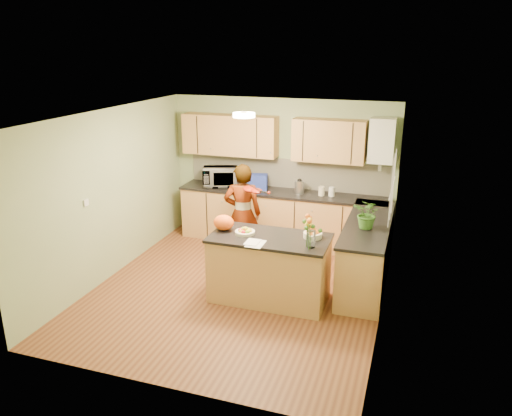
% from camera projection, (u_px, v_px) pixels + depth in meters
% --- Properties ---
extents(floor, '(4.50, 4.50, 0.00)m').
position_uv_depth(floor, '(238.00, 290.00, 7.18)').
color(floor, '#5C2F1A').
rests_on(floor, ground).
extents(ceiling, '(4.00, 4.50, 0.02)m').
position_uv_depth(ceiling, '(236.00, 115.00, 6.40)').
color(ceiling, white).
rests_on(ceiling, wall_back).
extents(wall_back, '(4.00, 0.02, 2.50)m').
position_uv_depth(wall_back, '(281.00, 170.00, 8.82)').
color(wall_back, gray).
rests_on(wall_back, floor).
extents(wall_front, '(4.00, 0.02, 2.50)m').
position_uv_depth(wall_front, '(155.00, 277.00, 4.76)').
color(wall_front, gray).
rests_on(wall_front, floor).
extents(wall_left, '(0.02, 4.50, 2.50)m').
position_uv_depth(wall_left, '(111.00, 194.00, 7.38)').
color(wall_left, gray).
rests_on(wall_left, floor).
extents(wall_right, '(0.02, 4.50, 2.50)m').
position_uv_depth(wall_right, '(388.00, 223.00, 6.19)').
color(wall_right, gray).
rests_on(wall_right, floor).
extents(back_counter, '(3.64, 0.62, 0.94)m').
position_uv_depth(back_counter, '(282.00, 217.00, 8.76)').
color(back_counter, '#B48748').
rests_on(back_counter, floor).
extents(right_counter, '(0.62, 2.24, 0.94)m').
position_uv_depth(right_counter, '(367.00, 252.00, 7.29)').
color(right_counter, '#B48748').
rests_on(right_counter, floor).
extents(splashback, '(3.60, 0.02, 0.52)m').
position_uv_depth(splashback, '(287.00, 173.00, 8.79)').
color(splashback, beige).
rests_on(splashback, back_counter).
extents(upper_cabinets, '(3.20, 0.34, 0.70)m').
position_uv_depth(upper_cabinets, '(269.00, 137.00, 8.53)').
color(upper_cabinets, '#B48748').
rests_on(upper_cabinets, wall_back).
extents(boiler, '(0.40, 0.30, 0.86)m').
position_uv_depth(boiler, '(382.00, 141.00, 7.96)').
color(boiler, white).
rests_on(boiler, wall_back).
extents(window_right, '(0.01, 1.30, 1.05)m').
position_uv_depth(window_right, '(393.00, 187.00, 6.64)').
color(window_right, white).
rests_on(window_right, wall_right).
extents(light_switch, '(0.02, 0.09, 0.09)m').
position_uv_depth(light_switch, '(86.00, 203.00, 6.82)').
color(light_switch, white).
rests_on(light_switch, wall_left).
extents(ceiling_lamp, '(0.30, 0.30, 0.07)m').
position_uv_depth(ceiling_lamp, '(244.00, 115.00, 6.68)').
color(ceiling_lamp, '#FFEABF').
rests_on(ceiling_lamp, ceiling).
extents(peninsula_island, '(1.60, 0.82, 0.92)m').
position_uv_depth(peninsula_island, '(269.00, 268.00, 6.80)').
color(peninsula_island, '#B48748').
rests_on(peninsula_island, floor).
extents(fruit_dish, '(0.27, 0.27, 0.09)m').
position_uv_depth(fruit_dish, '(245.00, 231.00, 6.75)').
color(fruit_dish, beige).
rests_on(fruit_dish, peninsula_island).
extents(orange_bowl, '(0.25, 0.25, 0.14)m').
position_uv_depth(orange_bowl, '(313.00, 233.00, 6.61)').
color(orange_bowl, beige).
rests_on(orange_bowl, peninsula_island).
extents(flower_vase, '(0.26, 0.26, 0.48)m').
position_uv_depth(flower_vase, '(312.00, 224.00, 6.22)').
color(flower_vase, silver).
rests_on(flower_vase, peninsula_island).
extents(orange_bag, '(0.36, 0.33, 0.22)m').
position_uv_depth(orange_bag, '(224.00, 222.00, 6.87)').
color(orange_bag, '#EF5513').
rests_on(orange_bag, peninsula_island).
extents(papers, '(0.21, 0.29, 0.01)m').
position_uv_depth(papers, '(256.00, 243.00, 6.42)').
color(papers, white).
rests_on(papers, peninsula_island).
extents(violinist, '(0.68, 0.54, 1.62)m').
position_uv_depth(violinist, '(243.00, 214.00, 7.88)').
color(violinist, tan).
rests_on(violinist, floor).
extents(violin, '(0.68, 0.59, 0.17)m').
position_uv_depth(violin, '(250.00, 189.00, 7.47)').
color(violin, '#4C0904').
rests_on(violin, violinist).
extents(microwave, '(0.71, 0.60, 0.34)m').
position_uv_depth(microwave, '(220.00, 177.00, 8.91)').
color(microwave, white).
rests_on(microwave, back_counter).
extents(blue_box, '(0.37, 0.31, 0.26)m').
position_uv_depth(blue_box, '(258.00, 182.00, 8.71)').
color(blue_box, navy).
rests_on(blue_box, back_counter).
extents(kettle, '(0.16, 0.16, 0.30)m').
position_uv_depth(kettle, '(299.00, 186.00, 8.49)').
color(kettle, silver).
rests_on(kettle, back_counter).
extents(jar_cream, '(0.11, 0.11, 0.16)m').
position_uv_depth(jar_cream, '(322.00, 191.00, 8.37)').
color(jar_cream, beige).
rests_on(jar_cream, back_counter).
extents(jar_white, '(0.11, 0.11, 0.16)m').
position_uv_depth(jar_white, '(332.00, 192.00, 8.34)').
color(jar_white, white).
rests_on(jar_white, back_counter).
extents(potted_plant, '(0.48, 0.45, 0.43)m').
position_uv_depth(potted_plant, '(368.00, 214.00, 6.83)').
color(potted_plant, '#356722').
rests_on(potted_plant, right_counter).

